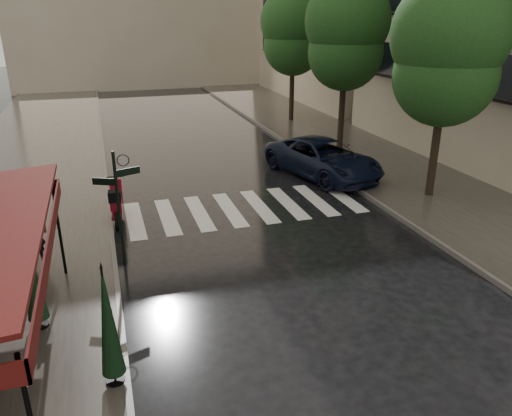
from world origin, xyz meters
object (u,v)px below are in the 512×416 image
pedestrian_with_umbrella (28,205)px  parasol_front (108,322)px  parked_car (323,158)px  scooter (117,204)px  parasol_back (31,275)px

pedestrian_with_umbrella → parasol_front: size_ratio=1.03×
parked_car → scooter: bearing=-179.8°
pedestrian_with_umbrella → scooter: (2.17, 2.44, -1.11)m
pedestrian_with_umbrella → scooter: bearing=35.0°
parked_car → pedestrian_with_umbrella: bearing=-171.1°
pedestrian_with_umbrella → parasol_back: (0.31, -3.11, -0.38)m
scooter → parasol_front: (-0.44, -7.75, 0.77)m
pedestrian_with_umbrella → parked_car: pedestrian_with_umbrella is taller
pedestrian_with_umbrella → parked_car: (10.37, 4.87, -0.97)m
parked_car → parasol_back: parasol_back is taller
pedestrian_with_umbrella → parked_car: bearing=11.7°
parked_car → parasol_back: size_ratio=2.37×
pedestrian_with_umbrella → parasol_back: bearing=-97.8°
parasol_front → parasol_back: parasol_front is taller
pedestrian_with_umbrella → parasol_back: 3.15m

